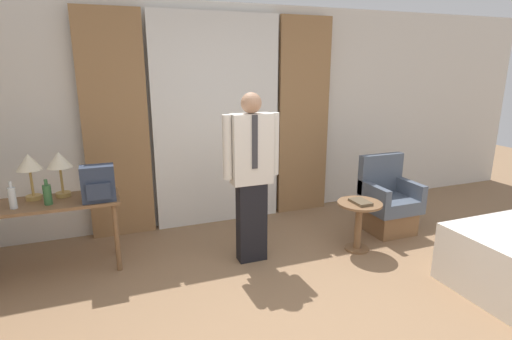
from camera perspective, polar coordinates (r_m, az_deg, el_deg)
wall_back at (r=5.09m, az=-5.91°, el=7.63°), size 10.00×0.06×2.70m
curtain_sheer_center at (r=4.97m, az=-5.50°, el=6.78°), size 1.58×0.06×2.58m
curtain_drape_left at (r=4.80m, az=-19.37°, el=5.72°), size 0.72×0.06×2.58m
curtain_drape_right at (r=5.41m, az=6.82°, el=7.39°), size 0.72×0.06×2.58m
desk at (r=4.30m, az=-27.45°, el=-5.41°), size 1.28×0.52×0.73m
table_lamp_left at (r=4.31m, az=-29.68°, el=0.58°), size 0.23×0.23×0.45m
table_lamp_right at (r=4.28m, az=-26.28°, el=0.90°), size 0.23×0.23×0.45m
bottle_near_edge at (r=4.15m, az=-27.64°, el=-3.08°), size 0.07×0.07×0.24m
bottle_by_lamp at (r=4.19m, az=-31.46°, el=-3.37°), size 0.06×0.06×0.25m
backpack at (r=4.03m, az=-21.63°, el=-1.84°), size 0.30×0.20×0.34m
person at (r=3.96m, az=-0.66°, el=-0.26°), size 0.58×0.20×1.73m
armchair at (r=5.11m, az=18.34°, el=-4.61°), size 0.59×0.55×0.92m
side_table at (r=4.49m, az=14.47°, el=-6.64°), size 0.48×0.48×0.55m
book at (r=4.40m, az=14.69°, el=-4.44°), size 0.16×0.24×0.03m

